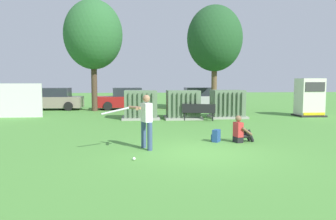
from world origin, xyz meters
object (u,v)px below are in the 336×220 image
at_px(transformer_mid_east, 227,104).
at_px(backpack, 216,136).
at_px(parked_car_left_of_center, 126,99).
at_px(seated_spectator, 241,132).
at_px(sports_ball, 134,159).
at_px(transformer_mid_west, 183,105).
at_px(parked_car_leftmost, 54,100).
at_px(generator_enclosure, 309,98).
at_px(parked_car_right_of_center, 197,99).
at_px(transformer_west, 141,105).
at_px(park_bench, 199,111).
at_px(batter, 145,119).

relative_size(transformer_mid_east, backpack, 4.77).
bearing_deg(parked_car_left_of_center, seated_spectator, -72.18).
distance_m(sports_ball, parked_car_left_of_center, 16.30).
bearing_deg(transformer_mid_west, sports_ball, -105.81).
xyz_separation_m(seated_spectator, parked_car_leftmost, (-9.77, 13.93, 0.38)).
bearing_deg(parked_car_leftmost, backpack, -57.11).
xyz_separation_m(generator_enclosure, sports_ball, (-10.58, -10.24, -1.09)).
bearing_deg(parked_car_right_of_center, sports_ball, -106.38).
bearing_deg(parked_car_left_of_center, parked_car_leftmost, 179.98).
xyz_separation_m(transformer_west, parked_car_right_of_center, (4.49, 6.61, -0.04)).
xyz_separation_m(generator_enclosure, backpack, (-7.67, -7.75, -0.92)).
relative_size(transformer_mid_east, park_bench, 1.14).
height_order(park_bench, backpack, park_bench).
bearing_deg(parked_car_left_of_center, sports_ball, -87.48).
bearing_deg(backpack, park_bench, 84.97).
height_order(batter, parked_car_left_of_center, batter).
distance_m(seated_spectator, parked_car_right_of_center, 14.09).
height_order(generator_enclosure, parked_car_left_of_center, generator_enclosure).
xyz_separation_m(transformer_mid_east, backpack, (-2.48, -7.43, -0.57)).
bearing_deg(seated_spectator, parked_car_right_of_center, 85.70).
bearing_deg(parked_car_right_of_center, parked_car_leftmost, -179.37).
bearing_deg(batter, parked_car_left_of_center, 94.10).
relative_size(generator_enclosure, parked_car_left_of_center, 0.53).
bearing_deg(transformer_west, parked_car_left_of_center, 99.14).
height_order(transformer_mid_west, transformer_mid_east, same).
xyz_separation_m(park_bench, parked_car_right_of_center, (1.37, 7.73, 0.22)).
bearing_deg(batter, sports_ball, -103.28).
relative_size(batter, parked_car_leftmost, 0.41).
bearing_deg(transformer_west, batter, -89.88).
bearing_deg(transformer_mid_west, generator_enclosure, 4.50).
xyz_separation_m(transformer_mid_east, batter, (-5.04, -8.46, 0.19)).
distance_m(park_bench, parked_car_left_of_center, 8.68).
distance_m(transformer_mid_east, batter, 9.85).
height_order(sports_ball, backpack, backpack).
height_order(transformer_mid_west, park_bench, transformer_mid_west).
xyz_separation_m(transformer_mid_west, batter, (-2.38, -8.16, 0.19)).
relative_size(generator_enclosure, parked_car_right_of_center, 0.54).
bearing_deg(backpack, sports_ball, -139.44).
height_order(transformer_mid_west, generator_enclosure, generator_enclosure).
height_order(transformer_mid_west, parked_car_leftmost, same).
bearing_deg(generator_enclosure, parked_car_left_of_center, 151.87).
height_order(transformer_mid_west, parked_car_right_of_center, same).
distance_m(batter, parked_car_leftmost, 16.12).
distance_m(transformer_mid_west, backpack, 7.15).
distance_m(transformer_west, parked_car_leftmost, 9.07).
bearing_deg(transformer_mid_east, transformer_west, -178.44).
bearing_deg(transformer_mid_east, sports_ball, -118.50).
bearing_deg(parked_car_right_of_center, park_bench, -100.03).
relative_size(transformer_mid_east, parked_car_leftmost, 0.49).
relative_size(transformer_west, transformer_mid_west, 1.00).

